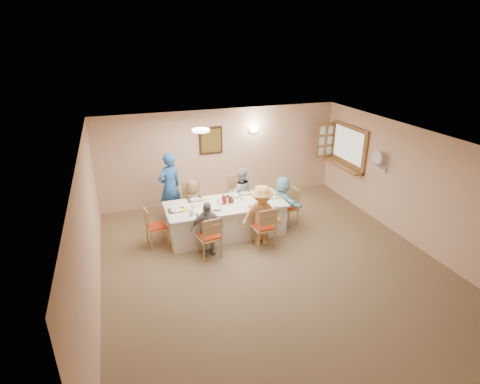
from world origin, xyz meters
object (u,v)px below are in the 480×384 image
object	(u,v)px
diner_back_right	(241,193)
chair_right_end	(288,206)
desk_fan	(378,160)
chair_back_right	(239,197)
chair_front_right	(263,226)
diner_front_left	(207,228)
serving_hatch	(349,147)
condiment_ketchup	(224,199)
diner_back_left	(193,203)
chair_left_end	(157,226)
chair_back_left	(192,204)
caregiver	(170,187)
diner_right_end	(283,201)
dining_table	(226,219)
diner_front_right	(262,215)
chair_front_left	(209,236)

from	to	relation	value
diner_back_right	chair_right_end	bearing A→B (deg)	152.86
desk_fan	chair_back_right	bearing A→B (deg)	156.98
chair_front_right	diner_front_left	world-z (taller)	diner_front_left
serving_hatch	chair_front_right	xyz separation A→B (m)	(-3.11, -1.67, -1.02)
serving_hatch	condiment_ketchup	distance (m)	3.90
diner_back_left	chair_left_end	bearing A→B (deg)	32.27
chair_back_right	chair_right_end	size ratio (longest dim) A/B	1.14
desk_fan	chair_back_left	distance (m)	4.52
caregiver	chair_back_left	bearing A→B (deg)	114.85
desk_fan	diner_right_end	distance (m)	2.42
caregiver	chair_back_right	bearing A→B (deg)	140.75
chair_right_end	dining_table	bearing A→B (deg)	-97.43
serving_hatch	diner_right_end	xyz separation A→B (m)	(-2.29, -0.87, -0.88)
chair_back_right	condiment_ketchup	distance (m)	1.09
diner_front_right	caregiver	world-z (taller)	caregiver
serving_hatch	chair_left_end	world-z (taller)	serving_hatch
diner_back_left	caregiver	world-z (taller)	caregiver
desk_fan	diner_front_left	size ratio (longest dim) A/B	0.25
diner_front_left	condiment_ketchup	distance (m)	0.93
chair_front_left	diner_right_end	size ratio (longest dim) A/B	0.76
desk_fan	chair_back_left	xyz separation A→B (m)	(-4.20, 1.28, -1.06)
chair_right_end	diner_front_right	distance (m)	1.19
chair_front_left	caregiver	bearing A→B (deg)	-84.65
dining_table	chair_right_end	size ratio (longest dim) A/B	2.94
desk_fan	chair_right_end	bearing A→B (deg)	166.96
serving_hatch	desk_fan	world-z (taller)	serving_hatch
serving_hatch	caregiver	distance (m)	4.81
dining_table	chair_back_right	size ratio (longest dim) A/B	2.58
serving_hatch	diner_right_end	world-z (taller)	serving_hatch
chair_back_left	condiment_ketchup	distance (m)	1.05
diner_back_left	diner_front_right	distance (m)	1.82
chair_right_end	caregiver	bearing A→B (deg)	-121.29
chair_front_right	condiment_ketchup	world-z (taller)	condiment_ketchup
chair_front_right	chair_back_left	bearing A→B (deg)	-57.19
chair_front_right	diner_back_left	world-z (taller)	diner_back_left
chair_back_right	dining_table	bearing A→B (deg)	-132.77
diner_back_left	diner_right_end	xyz separation A→B (m)	(2.02, -0.68, 0.04)
serving_hatch	diner_back_left	bearing A→B (deg)	-177.42
caregiver	condiment_ketchup	world-z (taller)	caregiver
serving_hatch	diner_front_left	world-z (taller)	serving_hatch
chair_front_right	chair_left_end	size ratio (longest dim) A/B	1.07
dining_table	chair_back_right	bearing A→B (deg)	53.13
chair_front_right	diner_right_end	size ratio (longest dim) A/B	0.78
serving_hatch	diner_front_right	xyz separation A→B (m)	(-3.11, -1.55, -0.81)
chair_left_end	chair_back_right	bearing A→B (deg)	-78.72
chair_back_left	caregiver	world-z (taller)	caregiver
dining_table	chair_front_left	xyz separation A→B (m)	(-0.60, -0.80, 0.09)
chair_front_left	diner_front_right	size ratio (longest dim) A/B	0.69
serving_hatch	diner_front_left	size ratio (longest dim) A/B	1.27
diner_right_end	condiment_ketchup	size ratio (longest dim) A/B	4.83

